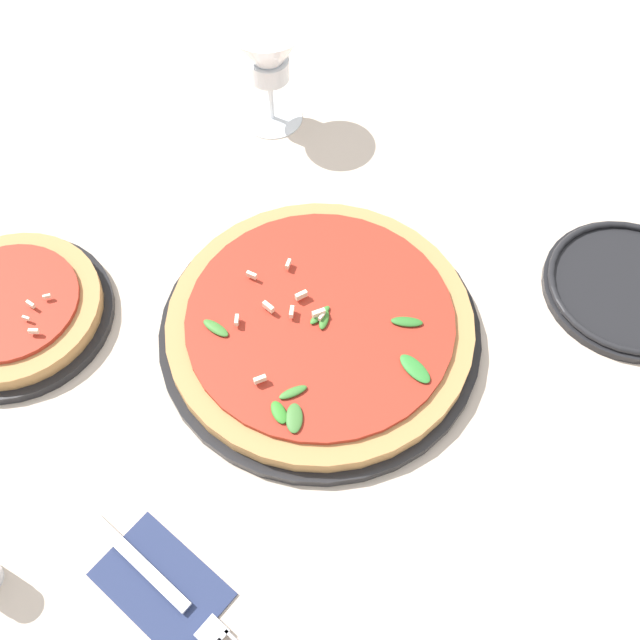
# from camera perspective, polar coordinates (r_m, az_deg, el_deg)

# --- Properties ---
(ground_plane) EXTENTS (6.00, 6.00, 0.00)m
(ground_plane) POSITION_cam_1_polar(r_m,az_deg,el_deg) (0.83, -0.73, -2.58)
(ground_plane) COLOR beige
(pizza_arugula_main) EXTENTS (0.36, 0.36, 0.05)m
(pizza_arugula_main) POSITION_cam_1_polar(r_m,az_deg,el_deg) (0.83, 0.00, -0.50)
(pizza_arugula_main) COLOR black
(pizza_arugula_main) RESTS_ON ground_plane
(pizza_personal_side) EXTENTS (0.22, 0.22, 0.05)m
(pizza_personal_side) POSITION_cam_1_polar(r_m,az_deg,el_deg) (0.91, -22.41, 0.70)
(pizza_personal_side) COLOR black
(pizza_personal_side) RESTS_ON ground_plane
(wine_glass) EXTENTS (0.10, 0.10, 0.14)m
(wine_glass) POSITION_cam_1_polar(r_m,az_deg,el_deg) (1.01, -3.96, 19.26)
(wine_glass) COLOR white
(wine_glass) RESTS_ON ground_plane
(napkin) EXTENTS (0.14, 0.10, 0.01)m
(napkin) POSITION_cam_1_polar(r_m,az_deg,el_deg) (0.75, -12.01, -19.08)
(napkin) COLOR navy
(napkin) RESTS_ON ground_plane
(fork) EXTENTS (0.21, 0.07, 0.00)m
(fork) POSITION_cam_1_polar(r_m,az_deg,el_deg) (0.74, -11.64, -19.40)
(fork) COLOR silver
(fork) RESTS_ON ground_plane
(side_plate_white) EXTENTS (0.20, 0.20, 0.02)m
(side_plate_white) POSITION_cam_1_polar(r_m,az_deg,el_deg) (0.94, 22.47, 2.33)
(side_plate_white) COLOR black
(side_plate_white) RESTS_ON ground_plane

